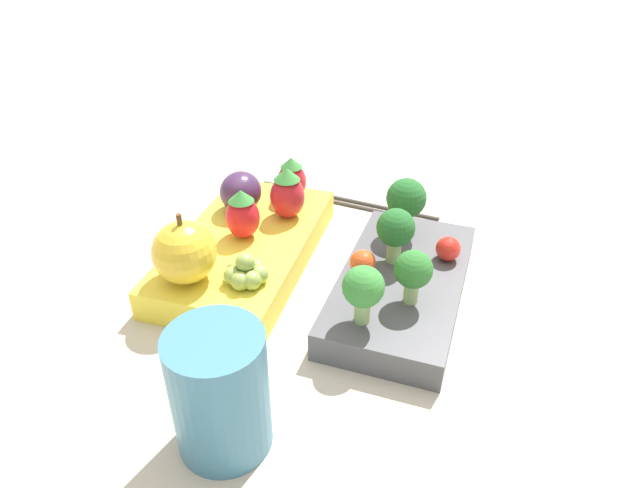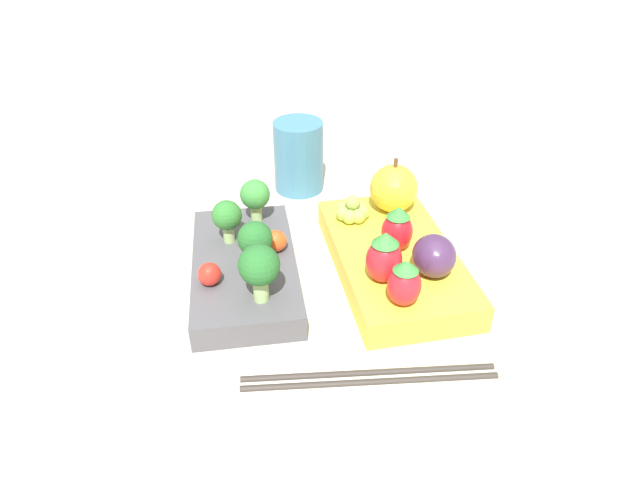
# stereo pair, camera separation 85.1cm
# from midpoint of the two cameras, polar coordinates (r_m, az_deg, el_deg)

# --- Properties ---
(ground_plane) EXTENTS (4.00, 4.00, 0.00)m
(ground_plane) POSITION_cam_midpoint_polar(r_m,az_deg,el_deg) (0.35, -31.50, -53.86)
(ground_plane) COLOR #BCB29E
(bento_box_savoury) EXTENTS (0.20, 0.10, 0.03)m
(bento_box_savoury) POSITION_cam_midpoint_polar(r_m,az_deg,el_deg) (0.32, -13.34, -60.24)
(bento_box_savoury) COLOR #4C4C51
(bento_box_savoury) RESTS_ON ground_plane
(bento_box_fruit) EXTENTS (0.22, 0.13, 0.03)m
(bento_box_fruit) POSITION_cam_midpoint_polar(r_m,az_deg,el_deg) (0.37, -41.03, -42.73)
(bento_box_fruit) COLOR yellow
(bento_box_fruit) RESTS_ON ground_plane
(broccoli_floret_0) EXTENTS (0.03, 0.03, 0.05)m
(broccoli_floret_0) POSITION_cam_midpoint_polar(r_m,az_deg,el_deg) (0.29, -18.86, -67.57)
(broccoli_floret_0) COLOR #93B770
(broccoli_floret_0) RESTS_ON bento_box_savoury
(broccoli_floret_1) EXTENTS (0.04, 0.04, 0.06)m
(broccoli_floret_1) POSITION_cam_midpoint_polar(r_m,az_deg,el_deg) (0.28, -8.83, -47.64)
(broccoli_floret_1) COLOR #93B770
(broccoli_floret_1) RESTS_ON bento_box_savoury
(broccoli_floret_2) EXTENTS (0.03, 0.03, 0.05)m
(broccoli_floret_2) POSITION_cam_midpoint_polar(r_m,az_deg,el_deg) (0.28, -16.08, -56.29)
(broccoli_floret_2) COLOR #93B770
(broccoli_floret_2) RESTS_ON bento_box_savoury
(broccoli_floret_3) EXTENTS (0.03, 0.03, 0.05)m
(broccoli_floret_3) POSITION_cam_midpoint_polar(r_m,az_deg,el_deg) (0.30, -42.15, -67.95)
(broccoli_floret_3) COLOR #93B770
(broccoli_floret_3) RESTS_ON bento_box_savoury
(cherry_tomato_0) EXTENTS (0.02, 0.02, 0.02)m
(cherry_tomato_0) POSITION_cam_midpoint_polar(r_m,az_deg,el_deg) (0.30, 1.65, -56.82)
(cherry_tomato_0) COLOR red
(cherry_tomato_0) RESTS_ON bento_box_savoury
(cherry_tomato_1) EXTENTS (0.02, 0.02, 0.02)m
(cherry_tomato_1) POSITION_cam_midpoint_polar(r_m,az_deg,el_deg) (0.30, -25.85, -58.01)
(cherry_tomato_1) COLOR #DB4C1E
(cherry_tomato_1) RESTS_ON bento_box_savoury
(apple) EXTENTS (0.05, 0.05, 0.06)m
(apple) POSITION_cam_midpoint_polar(r_m,az_deg,el_deg) (0.35, -59.68, -45.02)
(apple) COLOR gold
(apple) RESTS_ON bento_box_fruit
(strawberry_0) EXTENTS (0.03, 0.03, 0.05)m
(strawberry_0) POSITION_cam_midpoint_polar(r_m,az_deg,el_deg) (0.33, -44.09, -40.51)
(strawberry_0) COLOR red
(strawberry_0) RESTS_ON bento_box_fruit
(strawberry_1) EXTENTS (0.03, 0.03, 0.05)m
(strawberry_1) POSITION_cam_midpoint_polar(r_m,az_deg,el_deg) (0.33, -29.04, -32.56)
(strawberry_1) COLOR red
(strawberry_1) RESTS_ON bento_box_fruit
(strawberry_2) EXTENTS (0.03, 0.03, 0.05)m
(strawberry_2) POSITION_cam_midpoint_polar(r_m,az_deg,el_deg) (0.32, -33.06, -37.75)
(strawberry_2) COLOR red
(strawberry_2) RESTS_ON bento_box_fruit
(plum) EXTENTS (0.04, 0.04, 0.04)m
(plum) POSITION_cam_midpoint_polar(r_m,az_deg,el_deg) (0.35, -39.24, -33.44)
(plum) COLOR #42284C
(plum) RESTS_ON bento_box_fruit
(grape_cluster) EXTENTS (0.04, 0.04, 0.03)m
(grape_cluster) POSITION_cam_midpoint_polar(r_m,az_deg,el_deg) (0.34, -51.62, -51.37)
(grape_cluster) COLOR #8EA84C
(grape_cluster) RESTS_ON bento_box_fruit
(drinking_cup) EXTENTS (0.06, 0.06, 0.09)m
(drinking_cup) POSITION_cam_midpoint_polar(r_m,az_deg,el_deg) (0.37, -84.61, -63.89)
(drinking_cup) COLOR teal
(drinking_cup) RESTS_ON ground_plane
(chopsticks_pair) EXTENTS (0.03, 0.21, 0.01)m
(chopsticks_pair) POSITION_cam_midpoint_polar(r_m,az_deg,el_deg) (0.37, -14.51, -31.97)
(chopsticks_pair) COLOR #332D28
(chopsticks_pair) RESTS_ON ground_plane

